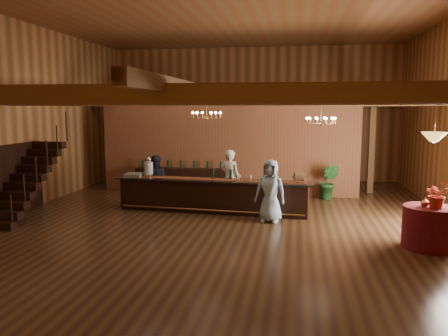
% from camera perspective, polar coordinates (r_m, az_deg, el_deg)
% --- Properties ---
extents(floor, '(14.00, 14.00, 0.00)m').
position_cam_1_polar(floor, '(12.02, 0.10, -6.61)').
color(floor, '#55391E').
rests_on(floor, ground).
extents(ceiling, '(14.00, 14.00, 0.00)m').
position_cam_1_polar(ceiling, '(11.90, 0.11, 19.97)').
color(ceiling, olive).
rests_on(ceiling, wall_back).
extents(wall_back, '(12.00, 0.10, 5.50)m').
position_cam_1_polar(wall_back, '(18.58, 3.67, 7.06)').
color(wall_back, '#B16F46').
rests_on(wall_back, floor).
extents(wall_front, '(12.00, 0.10, 5.50)m').
position_cam_1_polar(wall_front, '(4.87, -13.55, 4.69)').
color(wall_front, '#B16F46').
rests_on(wall_front, floor).
extents(wall_left, '(0.10, 14.00, 5.50)m').
position_cam_1_polar(wall_left, '(13.94, -25.17, 6.08)').
color(wall_left, '#B16F46').
rests_on(wall_left, floor).
extents(beam_grid, '(11.90, 13.90, 0.39)m').
position_cam_1_polar(beam_grid, '(12.14, 0.51, 8.98)').
color(beam_grid, brown).
rests_on(beam_grid, wall_left).
extents(support_posts, '(9.20, 10.20, 3.20)m').
position_cam_1_polar(support_posts, '(11.23, -0.31, 0.68)').
color(support_posts, brown).
rests_on(support_posts, floor).
extents(partition_wall, '(9.00, 0.18, 3.10)m').
position_cam_1_polar(partition_wall, '(15.24, 0.41, 2.38)').
color(partition_wall, brown).
rests_on(partition_wall, floor).
extents(staircase, '(1.00, 2.80, 2.00)m').
position_cam_1_polar(staircase, '(13.17, -24.58, -1.61)').
color(staircase, black).
rests_on(staircase, floor).
extents(backroom_boxes, '(4.10, 0.60, 1.10)m').
position_cam_1_polar(backroom_boxes, '(17.30, 2.13, -0.38)').
color(backroom_boxes, black).
rests_on(backroom_boxes, floor).
extents(tasting_bar, '(5.79, 1.12, 0.97)m').
position_cam_1_polar(tasting_bar, '(12.66, -1.57, -3.61)').
color(tasting_bar, black).
rests_on(tasting_bar, floor).
extents(beverage_dispenser, '(0.26, 0.26, 0.60)m').
position_cam_1_polar(beverage_dispenser, '(13.22, -9.81, 0.11)').
color(beverage_dispenser, silver).
rests_on(beverage_dispenser, tasting_bar).
extents(glass_rack_tray, '(0.50, 0.50, 0.10)m').
position_cam_1_polar(glass_rack_tray, '(13.34, -11.64, -0.90)').
color(glass_rack_tray, gray).
rests_on(glass_rack_tray, tasting_bar).
extents(raffle_drum, '(0.34, 0.24, 0.30)m').
position_cam_1_polar(raffle_drum, '(12.11, 9.84, -1.13)').
color(raffle_drum, brown).
rests_on(raffle_drum, tasting_bar).
extents(bar_bottle_0, '(0.07, 0.07, 0.30)m').
position_cam_1_polar(bar_bottle_0, '(12.66, -1.44, -0.75)').
color(bar_bottle_0, black).
rests_on(bar_bottle_0, tasting_bar).
extents(bar_bottle_1, '(0.07, 0.07, 0.30)m').
position_cam_1_polar(bar_bottle_1, '(12.53, 0.88, -0.83)').
color(bar_bottle_1, black).
rests_on(bar_bottle_1, tasting_bar).
extents(backbar_shelf, '(3.21, 0.51, 0.90)m').
position_cam_1_polar(backbar_shelf, '(15.41, -5.59, -1.71)').
color(backbar_shelf, black).
rests_on(backbar_shelf, floor).
extents(round_table, '(1.06, 1.06, 0.92)m').
position_cam_1_polar(round_table, '(10.42, 25.10, -7.04)').
color(round_table, maroon).
rests_on(round_table, floor).
extents(chandelier_left, '(0.80, 0.80, 0.54)m').
position_cam_1_polar(chandelier_left, '(11.92, -2.30, 6.96)').
color(chandelier_left, '#B87A43').
rests_on(chandelier_left, beam_grid).
extents(chandelier_right, '(0.80, 0.80, 0.69)m').
position_cam_1_polar(chandelier_right, '(12.41, 12.53, 6.11)').
color(chandelier_right, '#B87A43').
rests_on(chandelier_right, beam_grid).
extents(pendant_lamp, '(0.52, 0.52, 0.90)m').
position_cam_1_polar(pendant_lamp, '(10.12, 25.74, 3.68)').
color(pendant_lamp, '#B87A43').
rests_on(pendant_lamp, beam_grid).
extents(bartender, '(0.74, 0.60, 1.76)m').
position_cam_1_polar(bartender, '(13.31, 0.79, -1.33)').
color(bartender, white).
rests_on(bartender, floor).
extents(staff_second, '(0.90, 0.79, 1.56)m').
position_cam_1_polar(staff_second, '(13.69, -8.96, -1.59)').
color(staff_second, '#1E1D2E').
rests_on(staff_second, floor).
extents(guest, '(0.91, 0.69, 1.66)m').
position_cam_1_polar(guest, '(11.59, 6.06, -2.99)').
color(guest, '#9ABFD6').
rests_on(guest, floor).
extents(floor_plant, '(0.75, 0.66, 1.17)m').
position_cam_1_polar(floor_plant, '(14.78, 13.50, -1.78)').
color(floor_plant, '#1B4B1C').
rests_on(floor_plant, floor).
extents(table_flowers, '(0.59, 0.54, 0.57)m').
position_cam_1_polar(table_flowers, '(10.19, 26.10, -3.12)').
color(table_flowers, red).
rests_on(table_flowers, round_table).
extents(table_vase, '(0.17, 0.17, 0.29)m').
position_cam_1_polar(table_vase, '(10.26, 24.78, -3.76)').
color(table_vase, '#B87A43').
rests_on(table_vase, round_table).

